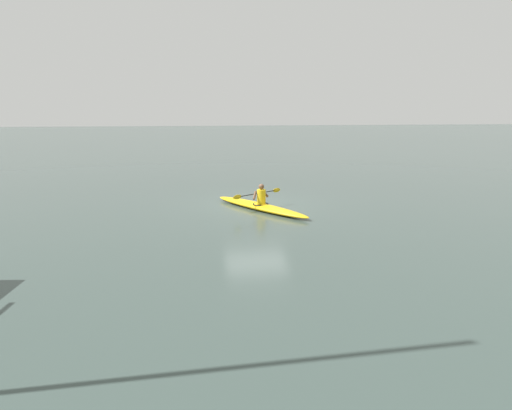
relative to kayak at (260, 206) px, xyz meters
name	(u,v)px	position (x,y,z in m)	size (l,w,h in m)	color
ground_plane	(256,205)	(0.02, -0.87, -0.12)	(160.00, 160.00, 0.00)	#384742
kayak	(260,206)	(0.00, 0.00, 0.00)	(3.33, 4.42, 0.25)	#EAB214
kayaker	(261,195)	(-0.03, 0.04, 0.45)	(2.02, 1.40, 0.76)	yellow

